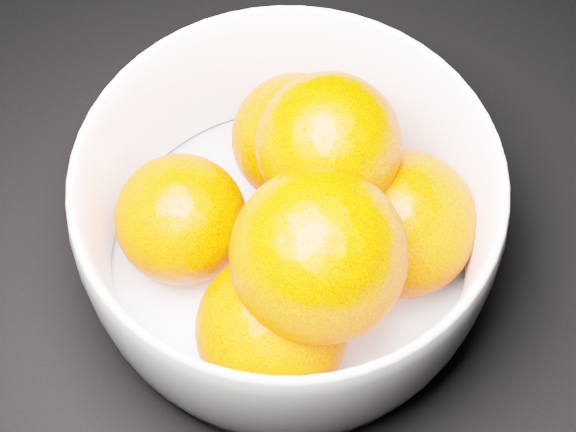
% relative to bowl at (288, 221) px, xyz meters
% --- Properties ---
extents(bowl, '(0.25, 0.25, 0.12)m').
position_rel_bowl_xyz_m(bowl, '(0.00, 0.00, 0.00)').
color(bowl, white).
rests_on(bowl, ground).
extents(orange_pile, '(0.20, 0.21, 0.14)m').
position_rel_bowl_xyz_m(orange_pile, '(0.01, -0.00, 0.01)').
color(orange_pile, '#FF4300').
rests_on(orange_pile, bowl).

